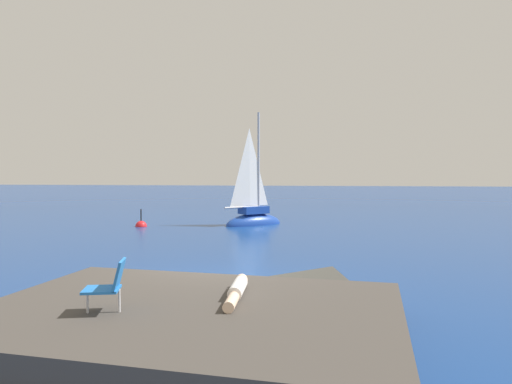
{
  "coord_description": "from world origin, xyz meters",
  "views": [
    {
      "loc": [
        2.37,
        -10.94,
        2.68
      ],
      "look_at": [
        -0.38,
        10.09,
        1.78
      ],
      "focal_mm": 33.59,
      "sensor_mm": 36.0,
      "label": 1
    }
  ],
  "objects_px": {
    "person_sunbather": "(237,290)",
    "beach_chair": "(109,283)",
    "marker_buoy": "(141,226)",
    "sailboat_near": "(253,218)"
  },
  "relations": [
    {
      "from": "person_sunbather",
      "to": "beach_chair",
      "type": "relative_size",
      "value": 2.21
    },
    {
      "from": "beach_chair",
      "to": "marker_buoy",
      "type": "height_order",
      "value": "beach_chair"
    },
    {
      "from": "sailboat_near",
      "to": "marker_buoy",
      "type": "bearing_deg",
      "value": 152.57
    },
    {
      "from": "sailboat_near",
      "to": "marker_buoy",
      "type": "xyz_separation_m",
      "value": [
        -5.33,
        -1.51,
        -0.33
      ]
    },
    {
      "from": "beach_chair",
      "to": "marker_buoy",
      "type": "relative_size",
      "value": 0.71
    },
    {
      "from": "person_sunbather",
      "to": "beach_chair",
      "type": "distance_m",
      "value": 2.11
    },
    {
      "from": "sailboat_near",
      "to": "person_sunbather",
      "type": "height_order",
      "value": "sailboat_near"
    },
    {
      "from": "person_sunbather",
      "to": "beach_chair",
      "type": "height_order",
      "value": "beach_chair"
    },
    {
      "from": "person_sunbather",
      "to": "marker_buoy",
      "type": "height_order",
      "value": "marker_buoy"
    },
    {
      "from": "sailboat_near",
      "to": "marker_buoy",
      "type": "relative_size",
      "value": 5.51
    }
  ]
}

